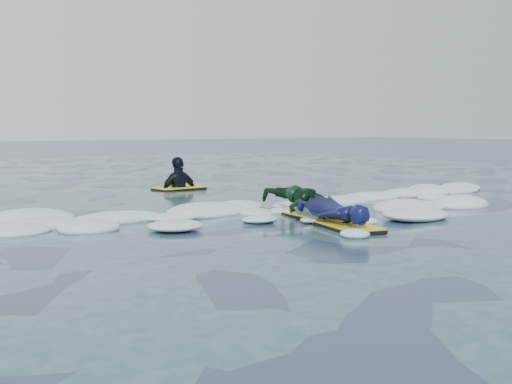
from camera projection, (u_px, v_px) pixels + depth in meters
ground at (296, 224)px, 8.51m from camera, size 120.00×120.00×0.00m
foam_band at (253, 216)px, 9.37m from camera, size 12.00×3.10×0.30m
prone_woman_unit at (337, 213)px, 8.17m from camera, size 0.83×1.56×0.38m
prone_child_unit at (299, 201)px, 9.25m from camera, size 0.57×1.18×0.45m
waiting_rider_unit at (179, 194)px, 13.10m from camera, size 1.09×0.69×1.55m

